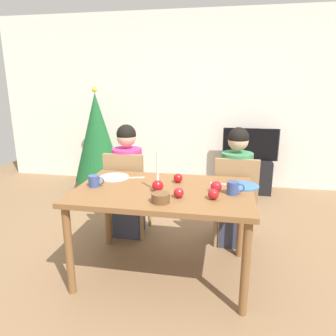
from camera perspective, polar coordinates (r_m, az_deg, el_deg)
ground_plane at (r=2.82m, az=-0.79°, el=-18.41°), size 7.68×7.68×0.00m
back_wall at (r=4.93m, az=5.26°, el=12.04°), size 6.40×0.10×2.60m
dining_table at (r=2.52m, az=-0.84°, el=-5.64°), size 1.40×0.90×0.75m
chair_left at (r=3.24m, az=-7.45°, el=-3.84°), size 0.40×0.40×0.90m
chair_right at (r=3.10m, az=12.12°, el=-4.99°), size 0.40×0.40×0.90m
person_left_child at (r=3.26m, az=-7.31°, el=-2.70°), size 0.30×0.30×1.17m
person_right_child at (r=3.11m, az=12.17°, el=-3.79°), size 0.30×0.30×1.17m
tv_stand at (r=4.80m, az=14.40°, el=-1.32°), size 0.64×0.40×0.48m
tv at (r=4.70m, az=14.78°, el=4.20°), size 0.79×0.05×0.46m
christmas_tree at (r=4.79m, az=-12.77°, el=5.50°), size 0.71×0.71×1.52m
candle_centerpiece at (r=2.42m, az=-1.89°, el=-2.75°), size 0.09×0.09×0.32m
plate_left at (r=2.82m, az=-9.79°, el=-1.66°), size 0.26×0.26×0.01m
plate_right at (r=2.62m, az=13.49°, el=-3.14°), size 0.26×0.26×0.01m
mug_left at (r=2.61m, az=-13.26°, el=-2.31°), size 0.13×0.09×0.09m
mug_right at (r=2.41m, az=11.79°, el=-3.58°), size 0.13×0.09×0.10m
fork_left at (r=2.79m, az=-6.13°, el=-1.75°), size 0.18×0.06×0.01m
fork_right at (r=2.63m, az=9.61°, el=-2.91°), size 0.18×0.04×0.01m
bowl_walnuts at (r=2.21m, az=-1.35°, el=-5.45°), size 0.13×0.13×0.07m
apple_near_candle at (r=2.44m, az=8.77°, el=-3.35°), size 0.09×0.09×0.09m
apple_by_left_plate at (r=2.64m, az=1.84°, el=-1.85°), size 0.08×0.08×0.08m
apple_by_right_mug at (r=2.28m, az=8.26°, el=-4.73°), size 0.08×0.08×0.08m
apple_far_edge at (r=2.29m, az=1.97°, el=-4.52°), size 0.08×0.08×0.08m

